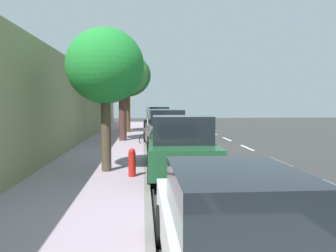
% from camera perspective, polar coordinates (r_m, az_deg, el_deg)
% --- Properties ---
extents(ground, '(68.57, 68.57, 0.00)m').
position_cam_1_polar(ground, '(18.06, 2.86, -3.51)').
color(ground, '#353535').
extents(sidewalk, '(3.41, 42.86, 0.15)m').
position_cam_1_polar(sidewalk, '(17.99, -9.62, -3.34)').
color(sidewalk, '#A994A6').
rests_on(sidewalk, ground).
extents(curb_edge, '(0.16, 42.86, 0.15)m').
position_cam_1_polar(curb_edge, '(17.91, -3.91, -3.33)').
color(curb_edge, gray).
rests_on(curb_edge, ground).
extents(lane_stripe_centre, '(0.14, 40.00, 0.01)m').
position_cam_1_polar(lane_stripe_centre, '(20.08, 11.42, -2.82)').
color(lane_stripe_centre, white).
rests_on(lane_stripe_centre, ground).
extents(lane_stripe_bike_edge, '(0.12, 42.86, 0.01)m').
position_cam_1_polar(lane_stripe_bike_edge, '(17.99, 0.78, -3.52)').
color(lane_stripe_bike_edge, white).
rests_on(lane_stripe_bike_edge, ground).
extents(building_facade, '(0.50, 42.86, 4.43)m').
position_cam_1_polar(building_facade, '(18.14, -15.87, 3.40)').
color(building_facade, '#83865A').
rests_on(building_facade, ground).
extents(parked_suv_tan_nearest, '(2.18, 4.81, 1.99)m').
position_cam_1_polar(parked_suv_tan_nearest, '(30.24, -1.77, 1.44)').
color(parked_suv_tan_nearest, tan).
rests_on(parked_suv_tan_nearest, ground).
extents(parked_sedan_silver_second, '(1.99, 4.47, 1.52)m').
position_cam_1_polar(parked_sedan_silver_second, '(24.11, -1.20, 0.16)').
color(parked_sedan_silver_second, '#B7BABF').
rests_on(parked_sedan_silver_second, ground).
extents(parked_suv_grey_mid, '(2.18, 4.80, 1.99)m').
position_cam_1_polar(parked_suv_grey_mid, '(17.73, -0.65, -0.31)').
color(parked_suv_grey_mid, slate).
rests_on(parked_suv_grey_mid, ground).
extents(parked_pickup_green_far, '(2.15, 5.36, 1.95)m').
position_cam_1_polar(parked_pickup_green_far, '(10.87, 1.98, -3.65)').
color(parked_pickup_green_far, '#1E512D').
rests_on(parked_pickup_green_far, ground).
extents(parked_sedan_white_farthest, '(1.84, 4.40, 1.52)m').
position_cam_1_polar(parked_sedan_white_farthest, '(4.46, 11.23, -16.93)').
color(parked_sedan_white_farthest, white).
rests_on(parked_sedan_white_farthest, ground).
extents(bicycle_at_curb, '(1.60, 0.78, 0.75)m').
position_cam_1_polar(bicycle_at_curb, '(17.89, -2.43, -2.38)').
color(bicycle_at_curb, black).
rests_on(bicycle_at_curb, ground).
extents(cyclist_with_backpack, '(0.46, 0.61, 1.81)m').
position_cam_1_polar(cyclist_with_backpack, '(18.27, -3.18, 0.08)').
color(cyclist_with_backpack, '#C6B284').
rests_on(cyclist_with_backpack, ground).
extents(street_tree_near_cyclist, '(3.55, 3.55, 5.84)m').
position_cam_1_polar(street_tree_near_cyclist, '(25.57, -6.96, 8.43)').
color(street_tree_near_cyclist, brown).
rests_on(street_tree_near_cyclist, sidewalk).
extents(street_tree_mid_block, '(2.94, 2.94, 4.97)m').
position_cam_1_polar(street_tree_mid_block, '(19.80, -7.74, 8.38)').
color(street_tree_mid_block, '#51342E').
rests_on(street_tree_mid_block, sidewalk).
extents(street_tree_far_end, '(2.45, 2.45, 4.54)m').
position_cam_1_polar(street_tree_far_end, '(10.94, -10.57, 9.80)').
color(street_tree_far_end, '#4D422F').
rests_on(street_tree_far_end, sidewalk).
extents(fire_hydrant, '(0.22, 0.22, 0.84)m').
position_cam_1_polar(fire_hydrant, '(10.10, -6.11, -6.12)').
color(fire_hydrant, red).
rests_on(fire_hydrant, sidewalk).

